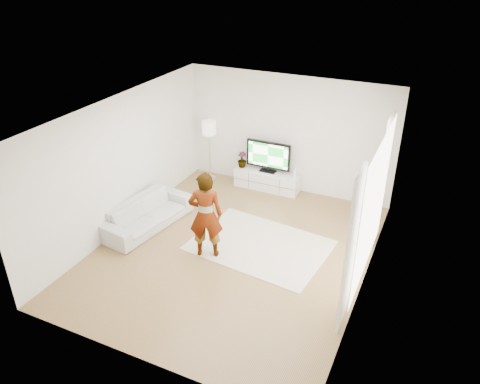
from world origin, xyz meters
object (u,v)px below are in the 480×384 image
at_px(floor_lamp, 209,130).
at_px(player, 206,215).
at_px(television, 268,156).
at_px(sofa, 147,214).
at_px(rug, 260,245).
at_px(media_console, 267,180).

bearing_deg(floor_lamp, player, -62.96).
bearing_deg(television, player, -90.19).
height_order(player, floor_lamp, player).
xyz_separation_m(television, sofa, (-1.65, -2.72, -0.56)).
xyz_separation_m(rug, sofa, (-2.45, -0.33, 0.30)).
distance_m(media_console, floor_lamp, 1.88).
height_order(media_console, sofa, sofa).
bearing_deg(media_console, sofa, -121.44).
height_order(television, player, player).
distance_m(player, floor_lamp, 3.40).
height_order(sofa, floor_lamp, floor_lamp).
xyz_separation_m(television, rug, (0.80, -2.39, -0.86)).
bearing_deg(sofa, rug, -73.36).
distance_m(television, sofa, 3.23).
bearing_deg(player, television, -113.11).
relative_size(rug, floor_lamp, 1.71).
bearing_deg(floor_lamp, television, 3.43).
relative_size(media_console, floor_lamp, 1.05).
bearing_deg(television, floor_lamp, -176.57).
bearing_deg(rug, sofa, -172.33).
xyz_separation_m(television, player, (-0.01, -3.10, 0.02)).
relative_size(media_console, television, 1.45).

